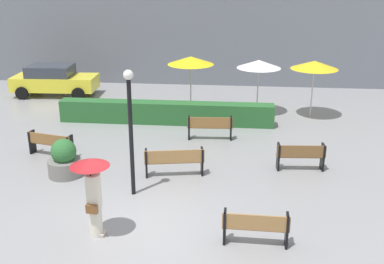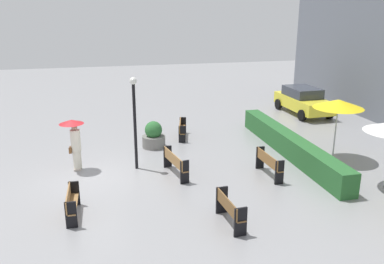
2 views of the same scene
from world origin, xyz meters
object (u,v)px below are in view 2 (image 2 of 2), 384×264
(pedestrian_with_umbrella, at_px, (74,138))
(parked_car, at_px, (303,100))
(patio_umbrella_yellow, at_px, (338,104))
(bench_far_right, at_px, (230,208))
(bench_far_left, at_px, (182,128))
(planter_pot, at_px, (154,136))
(bench_back_row, at_px, (269,162))
(lamp_post, at_px, (135,113))
(bench_mid_center, at_px, (175,162))
(bench_near_right, at_px, (71,201))

(pedestrian_with_umbrella, height_order, parked_car, pedestrian_with_umbrella)
(patio_umbrella_yellow, height_order, parked_car, patio_umbrella_yellow)
(bench_far_right, distance_m, pedestrian_with_umbrella, 7.13)
(bench_far_left, relative_size, parked_car, 0.40)
(parked_car, bearing_deg, bench_far_left, -69.78)
(planter_pot, relative_size, parked_car, 0.29)
(bench_back_row, xyz_separation_m, lamp_post, (-1.92, -4.79, 1.72))
(planter_pot, bearing_deg, bench_mid_center, 5.25)
(bench_mid_center, distance_m, pedestrian_with_umbrella, 4.02)
(planter_pot, distance_m, parked_car, 10.40)
(bench_far_left, relative_size, bench_far_right, 1.09)
(lamp_post, distance_m, parked_car, 12.51)
(bench_far_left, height_order, patio_umbrella_yellow, patio_umbrella_yellow)
(bench_far_right, distance_m, bench_back_row, 4.03)
(bench_far_left, bearing_deg, bench_back_row, 22.25)
(bench_near_right, bearing_deg, planter_pot, 150.12)
(patio_umbrella_yellow, bearing_deg, planter_pot, -114.38)
(patio_umbrella_yellow, bearing_deg, bench_mid_center, -88.44)
(patio_umbrella_yellow, distance_m, parked_car, 7.83)
(bench_back_row, relative_size, lamp_post, 0.47)
(bench_back_row, bearing_deg, planter_pot, -139.11)
(bench_far_right, xyz_separation_m, planter_pot, (-7.43, -1.18, 0.00))
(bench_mid_center, xyz_separation_m, planter_pot, (-3.44, -0.32, -0.02))
(bench_near_right, relative_size, parked_car, 0.37)
(bench_far_left, xyz_separation_m, pedestrian_with_umbrella, (3.07, -4.90, 0.81))
(lamp_post, bearing_deg, patio_umbrella_yellow, 84.21)
(bench_back_row, distance_m, parked_car, 10.20)
(bench_mid_center, distance_m, parked_car, 11.91)
(patio_umbrella_yellow, bearing_deg, bench_far_right, -55.09)
(bench_far_right, height_order, planter_pot, planter_pot)
(bench_back_row, relative_size, pedestrian_with_umbrella, 0.84)
(bench_mid_center, relative_size, bench_back_row, 1.09)
(bench_far_left, height_order, pedestrian_with_umbrella, pedestrian_with_umbrella)
(lamp_post, height_order, parked_car, lamp_post)
(bench_mid_center, bearing_deg, lamp_post, -126.98)
(bench_back_row, bearing_deg, bench_near_right, -77.89)
(bench_near_right, xyz_separation_m, patio_umbrella_yellow, (-2.61, 10.54, 1.89))
(patio_umbrella_yellow, bearing_deg, pedestrian_with_umbrella, -96.80)
(bench_far_left, bearing_deg, parked_car, 110.22)
(bench_near_right, relative_size, bench_mid_center, 0.83)
(bench_mid_center, distance_m, bench_back_row, 3.55)
(bench_near_right, distance_m, bench_mid_center, 4.41)
(bench_near_right, bearing_deg, patio_umbrella_yellow, 103.92)
(bench_far_right, relative_size, patio_umbrella_yellow, 0.61)
(bench_near_right, relative_size, bench_back_row, 0.91)
(bench_near_right, xyz_separation_m, bench_far_right, (1.57, 4.55, 0.02))
(bench_far_left, relative_size, patio_umbrella_yellow, 0.66)
(bench_far_right, bearing_deg, bench_back_row, 140.29)
(bench_mid_center, relative_size, planter_pot, 1.55)
(bench_back_row, distance_m, lamp_post, 5.44)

